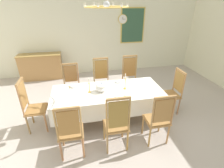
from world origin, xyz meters
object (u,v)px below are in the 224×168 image
(chair_south_a, at_px, (70,130))
(chair_head_east, at_px, (173,91))
(chair_south_c, at_px, (158,118))
(spoon_secondary, at_px, (69,87))
(chair_south_b, at_px, (116,123))
(chair_north_b, at_px, (102,80))
(chair_north_c, at_px, (130,78))
(candlestick_west, at_px, (89,87))
(sideboard, at_px, (41,67))
(bowl_near_left, at_px, (119,97))
(dining_table, at_px, (108,94))
(bowl_near_right, at_px, (74,86))
(candlestick_east, at_px, (125,83))
(chair_head_west, at_px, (32,105))
(bowl_far_left, at_px, (118,82))
(soup_tureen, at_px, (101,87))
(spoon_primary, at_px, (125,97))
(mounted_clock, at_px, (123,19))
(framed_painting, at_px, (132,26))
(chandelier, at_px, (106,6))
(chair_north_a, at_px, (72,84))

(chair_south_a, distance_m, chair_head_east, 2.60)
(chair_south_c, bearing_deg, spoon_secondary, 142.77)
(chair_south_b, height_order, chair_north_b, chair_north_b)
(chair_north_b, xyz_separation_m, chair_north_c, (0.82, 0.00, 0.01))
(candlestick_west, relative_size, sideboard, 0.24)
(chair_south_a, distance_m, bowl_near_left, 1.16)
(chair_head_east, bearing_deg, dining_table, 90.00)
(dining_table, xyz_separation_m, bowl_near_right, (-0.72, 0.33, 0.10))
(chair_south_c, xyz_separation_m, candlestick_east, (-0.42, 0.91, 0.35))
(chair_head_west, bearing_deg, bowl_far_left, 100.10)
(chair_south_b, relative_size, candlestick_west, 3.53)
(chair_head_east, xyz_separation_m, soup_tureen, (-1.76, 0.00, 0.30))
(chair_south_a, distance_m, spoon_primary, 1.28)
(chair_north_c, xyz_separation_m, mounted_clock, (0.29, 2.10, 1.35))
(chair_head_east, xyz_separation_m, spoon_secondary, (-2.46, 0.35, 0.20))
(chair_south_c, xyz_separation_m, chair_head_east, (0.80, 0.91, -0.00))
(chair_north_b, relative_size, chair_head_west, 1.02)
(chair_head_west, xyz_separation_m, sideboard, (-0.28, 2.77, -0.14))
(chair_south_c, xyz_separation_m, framed_painting, (0.67, 3.93, 1.14))
(chandelier, bearing_deg, bowl_near_right, 155.67)
(bowl_near_left, height_order, framed_painting, framed_painting)
(spoon_secondary, relative_size, framed_painting, 0.14)
(chair_head_east, bearing_deg, chandelier, 90.00)
(chair_head_east, xyz_separation_m, bowl_near_right, (-2.34, 0.33, 0.22))
(candlestick_east, relative_size, bowl_far_left, 2.61)
(chair_north_c, xyz_separation_m, bowl_near_right, (-1.54, -0.59, 0.19))
(sideboard, bearing_deg, bowl_near_left, 123.63)
(chair_south_b, distance_m, framed_painting, 4.35)
(chair_head_west, height_order, bowl_near_right, chair_head_west)
(chair_south_b, xyz_separation_m, chair_head_east, (1.62, 0.91, -0.03))
(chair_north_b, xyz_separation_m, bowl_near_right, (-0.72, -0.58, 0.19))
(candlestick_west, distance_m, spoon_secondary, 0.58)
(bowl_near_right, relative_size, framed_painting, 0.14)
(chair_south_b, bearing_deg, chandelier, 89.82)
(chair_south_a, height_order, spoon_secondary, chair_south_a)
(bowl_far_left, xyz_separation_m, framed_painting, (1.17, 2.68, 0.93))
(mounted_clock, bearing_deg, chair_head_east, -80.24)
(bowl_far_left, height_order, chandelier, chandelier)
(bowl_near_left, bearing_deg, chair_head_east, 14.13)
(chair_head_west, relative_size, candlestick_east, 3.15)
(chair_north_a, xyz_separation_m, spoon_primary, (1.13, -1.24, 0.20))
(chair_south_c, bearing_deg, bowl_far_left, 111.52)
(candlestick_west, bearing_deg, chair_north_b, 66.50)
(chair_south_c, distance_m, spoon_secondary, 2.09)
(chair_south_c, bearing_deg, chair_north_b, 114.22)
(bowl_near_right, bearing_deg, mounted_clock, 55.81)
(chair_north_c, height_order, sideboard, chair_north_c)
(spoon_secondary, height_order, framed_painting, framed_painting)
(candlestick_west, xyz_separation_m, spoon_secondary, (-0.44, 0.35, -0.13))
(candlestick_west, relative_size, spoon_secondary, 1.91)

